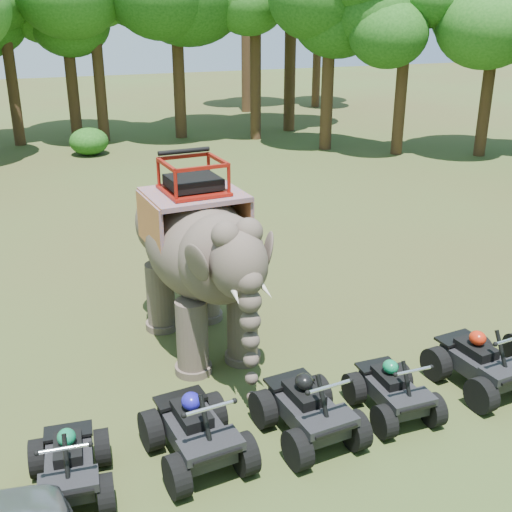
% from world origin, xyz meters
% --- Properties ---
extents(ground, '(110.00, 110.00, 0.00)m').
position_xyz_m(ground, '(0.00, 0.00, 0.00)').
color(ground, '#47381E').
rests_on(ground, ground).
extents(elephant, '(2.46, 4.87, 3.96)m').
position_xyz_m(elephant, '(-1.13, 1.47, 1.98)').
color(elephant, '#4C3E37').
rests_on(elephant, ground).
extents(atv_0, '(1.31, 1.71, 1.19)m').
position_xyz_m(atv_0, '(-4.08, -2.09, 0.60)').
color(atv_0, black).
rests_on(atv_0, ground).
extents(atv_1, '(1.52, 1.96, 1.35)m').
position_xyz_m(atv_1, '(-2.19, -2.03, 0.68)').
color(atv_1, black).
rests_on(atv_1, ground).
extents(atv_2, '(1.48, 1.91, 1.33)m').
position_xyz_m(atv_2, '(-0.33, -2.11, 0.66)').
color(atv_2, black).
rests_on(atv_2, ground).
extents(atv_3, '(1.16, 1.59, 1.18)m').
position_xyz_m(atv_3, '(1.30, -2.04, 0.59)').
color(atv_3, black).
rests_on(atv_3, ground).
extents(atv_4, '(1.48, 1.91, 1.32)m').
position_xyz_m(atv_4, '(3.23, -1.90, 0.66)').
color(atv_4, black).
rests_on(atv_4, ground).
extents(tree_0, '(5.88, 5.88, 8.40)m').
position_xyz_m(tree_0, '(0.00, 23.44, 4.20)').
color(tree_0, '#195114').
rests_on(tree_0, ground).
extents(tree_1, '(6.88, 6.88, 9.83)m').
position_xyz_m(tree_1, '(3.91, 22.91, 4.91)').
color(tree_1, '#195114').
rests_on(tree_1, ground).
extents(tree_2, '(5.70, 5.70, 8.15)m').
position_xyz_m(tree_2, '(7.42, 21.16, 4.07)').
color(tree_2, '#195114').
rests_on(tree_2, ground).
extents(tree_3, '(6.36, 6.36, 9.08)m').
position_xyz_m(tree_3, '(9.71, 17.69, 4.54)').
color(tree_3, '#195114').
rests_on(tree_3, ground).
extents(tree_4, '(5.21, 5.21, 7.45)m').
position_xyz_m(tree_4, '(12.37, 15.57, 3.72)').
color(tree_4, '#195114').
rests_on(tree_4, ground).
extents(tree_5, '(5.26, 5.26, 7.51)m').
position_xyz_m(tree_5, '(15.77, 13.91, 3.76)').
color(tree_5, '#195114').
rests_on(tree_5, ground).
extents(tree_33, '(5.42, 5.42, 7.74)m').
position_xyz_m(tree_33, '(-4.08, 23.83, 3.87)').
color(tree_33, '#195114').
rests_on(tree_33, ground).
extents(tree_34, '(6.41, 6.41, 9.16)m').
position_xyz_m(tree_34, '(9.94, 29.68, 4.58)').
color(tree_34, '#195114').
rests_on(tree_34, ground).
extents(tree_36, '(5.52, 5.52, 7.88)m').
position_xyz_m(tree_36, '(14.97, 29.87, 3.94)').
color(tree_36, '#195114').
rests_on(tree_36, ground).
extents(tree_37, '(7.28, 7.28, 10.40)m').
position_xyz_m(tree_37, '(9.97, 22.73, 5.20)').
color(tree_37, '#195114').
rests_on(tree_37, ground).
extents(tree_40, '(6.24, 6.24, 8.92)m').
position_xyz_m(tree_40, '(-1.28, 24.11, 4.46)').
color(tree_40, '#195114').
rests_on(tree_40, ground).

